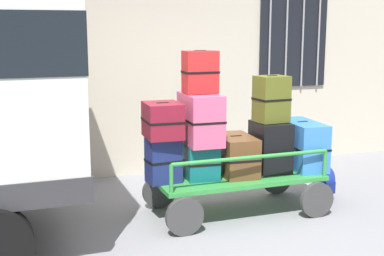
{
  "coord_description": "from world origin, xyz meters",
  "views": [
    {
      "loc": [
        -2.31,
        -5.13,
        2.19
      ],
      "look_at": [
        -0.29,
        0.39,
        1.07
      ],
      "focal_mm": 49.4,
      "sensor_mm": 36.0,
      "label": 1
    }
  ],
  "objects_px": {
    "suitcase_midright_middle": "(271,99)",
    "suitcase_midleft_middle": "(200,119)",
    "suitcase_center_bottom": "(236,155)",
    "suitcase_right_bottom": "(302,144)",
    "suitcase_left_bottom": "(163,160)",
    "suitcase_midleft_top": "(200,72)",
    "suitcase_midright_bottom": "(270,147)",
    "luggage_cart": "(236,183)",
    "suitcase_left_middle": "(163,120)",
    "suitcase_midleft_bottom": "(201,162)",
    "backpack": "(326,183)"
  },
  "relations": [
    {
      "from": "suitcase_left_middle",
      "to": "suitcase_right_bottom",
      "type": "xyz_separation_m",
      "value": [
        1.82,
        0.03,
        -0.42
      ]
    },
    {
      "from": "suitcase_center_bottom",
      "to": "suitcase_right_bottom",
      "type": "bearing_deg",
      "value": 0.34
    },
    {
      "from": "suitcase_midleft_top",
      "to": "suitcase_center_bottom",
      "type": "height_order",
      "value": "suitcase_midleft_top"
    },
    {
      "from": "suitcase_left_bottom",
      "to": "suitcase_right_bottom",
      "type": "xyz_separation_m",
      "value": [
        1.82,
        0.04,
        0.03
      ]
    },
    {
      "from": "suitcase_midleft_bottom",
      "to": "suitcase_midright_bottom",
      "type": "distance_m",
      "value": 0.91
    },
    {
      "from": "suitcase_left_middle",
      "to": "suitcase_right_bottom",
      "type": "bearing_deg",
      "value": 0.89
    },
    {
      "from": "suitcase_left_middle",
      "to": "suitcase_midright_bottom",
      "type": "bearing_deg",
      "value": 0.45
    },
    {
      "from": "suitcase_midright_bottom",
      "to": "backpack",
      "type": "xyz_separation_m",
      "value": [
        0.85,
        0.05,
        -0.56
      ]
    },
    {
      "from": "suitcase_midright_bottom",
      "to": "suitcase_midright_middle",
      "type": "bearing_deg",
      "value": 90.0
    },
    {
      "from": "luggage_cart",
      "to": "suitcase_right_bottom",
      "type": "bearing_deg",
      "value": 2.25
    },
    {
      "from": "backpack",
      "to": "suitcase_midleft_top",
      "type": "bearing_deg",
      "value": -178.88
    },
    {
      "from": "luggage_cart",
      "to": "suitcase_left_middle",
      "type": "distance_m",
      "value": 1.22
    },
    {
      "from": "suitcase_midright_bottom",
      "to": "suitcase_left_bottom",
      "type": "bearing_deg",
      "value": -179.04
    },
    {
      "from": "suitcase_midleft_bottom",
      "to": "suitcase_midright_bottom",
      "type": "bearing_deg",
      "value": 2.27
    },
    {
      "from": "suitcase_center_bottom",
      "to": "suitcase_left_middle",
      "type": "bearing_deg",
      "value": -178.55
    },
    {
      "from": "suitcase_left_bottom",
      "to": "suitcase_midleft_middle",
      "type": "relative_size",
      "value": 0.76
    },
    {
      "from": "suitcase_left_bottom",
      "to": "suitcase_midright_bottom",
      "type": "height_order",
      "value": "suitcase_midright_bottom"
    },
    {
      "from": "suitcase_left_middle",
      "to": "suitcase_midleft_bottom",
      "type": "bearing_deg",
      "value": -3.2
    },
    {
      "from": "suitcase_midleft_bottom",
      "to": "suitcase_midleft_middle",
      "type": "height_order",
      "value": "suitcase_midleft_middle"
    },
    {
      "from": "suitcase_left_middle",
      "to": "suitcase_center_bottom",
      "type": "bearing_deg",
      "value": 1.45
    },
    {
      "from": "suitcase_midleft_top",
      "to": "luggage_cart",
      "type": "bearing_deg",
      "value": -3.88
    },
    {
      "from": "suitcase_midleft_top",
      "to": "suitcase_left_bottom",
      "type": "bearing_deg",
      "value": -175.51
    },
    {
      "from": "suitcase_midright_middle",
      "to": "backpack",
      "type": "distance_m",
      "value": 1.42
    },
    {
      "from": "suitcase_center_bottom",
      "to": "backpack",
      "type": "height_order",
      "value": "suitcase_center_bottom"
    },
    {
      "from": "suitcase_left_bottom",
      "to": "suitcase_midleft_top",
      "type": "height_order",
      "value": "suitcase_midleft_top"
    },
    {
      "from": "luggage_cart",
      "to": "suitcase_center_bottom",
      "type": "distance_m",
      "value": 0.33
    },
    {
      "from": "luggage_cart",
      "to": "suitcase_midright_middle",
      "type": "bearing_deg",
      "value": 2.83
    },
    {
      "from": "luggage_cart",
      "to": "suitcase_midleft_middle",
      "type": "bearing_deg",
      "value": 177.69
    },
    {
      "from": "suitcase_midleft_bottom",
      "to": "suitcase_midleft_middle",
      "type": "relative_size",
      "value": 0.6
    },
    {
      "from": "suitcase_midleft_middle",
      "to": "luggage_cart",
      "type": "bearing_deg",
      "value": -2.31
    },
    {
      "from": "suitcase_center_bottom",
      "to": "suitcase_right_bottom",
      "type": "height_order",
      "value": "suitcase_right_bottom"
    },
    {
      "from": "suitcase_midleft_top",
      "to": "suitcase_midright_bottom",
      "type": "xyz_separation_m",
      "value": [
        0.91,
        -0.01,
        -0.93
      ]
    },
    {
      "from": "suitcase_midright_bottom",
      "to": "luggage_cart",
      "type": "bearing_deg",
      "value": -177.73
    },
    {
      "from": "suitcase_center_bottom",
      "to": "suitcase_midright_bottom",
      "type": "bearing_deg",
      "value": -1.57
    },
    {
      "from": "suitcase_center_bottom",
      "to": "suitcase_right_bottom",
      "type": "xyz_separation_m",
      "value": [
        0.91,
        0.01,
        0.06
      ]
    },
    {
      "from": "suitcase_midright_bottom",
      "to": "suitcase_center_bottom",
      "type": "bearing_deg",
      "value": 178.43
    },
    {
      "from": "suitcase_left_bottom",
      "to": "suitcase_right_bottom",
      "type": "bearing_deg",
      "value": 1.28
    },
    {
      "from": "suitcase_midleft_top",
      "to": "suitcase_center_bottom",
      "type": "bearing_deg",
      "value": -0.05
    },
    {
      "from": "suitcase_left_bottom",
      "to": "suitcase_center_bottom",
      "type": "height_order",
      "value": "suitcase_left_bottom"
    },
    {
      "from": "suitcase_midleft_bottom",
      "to": "suitcase_midright_middle",
      "type": "height_order",
      "value": "suitcase_midright_middle"
    },
    {
      "from": "suitcase_left_bottom",
      "to": "suitcase_midleft_bottom",
      "type": "relative_size",
      "value": 1.26
    },
    {
      "from": "luggage_cart",
      "to": "suitcase_midleft_top",
      "type": "bearing_deg",
      "value": 176.12
    },
    {
      "from": "suitcase_midright_middle",
      "to": "suitcase_midleft_bottom",
      "type": "bearing_deg",
      "value": -177.45
    },
    {
      "from": "luggage_cart",
      "to": "suitcase_midleft_top",
      "type": "distance_m",
      "value": 1.41
    },
    {
      "from": "luggage_cart",
      "to": "suitcase_right_bottom",
      "type": "distance_m",
      "value": 0.99
    },
    {
      "from": "suitcase_left_bottom",
      "to": "suitcase_center_bottom",
      "type": "relative_size",
      "value": 0.73
    },
    {
      "from": "suitcase_midright_middle",
      "to": "suitcase_midleft_middle",
      "type": "bearing_deg",
      "value": -179.74
    },
    {
      "from": "luggage_cart",
      "to": "suitcase_left_bottom",
      "type": "relative_size",
      "value": 4.02
    },
    {
      "from": "suitcase_midleft_top",
      "to": "suitcase_midright_middle",
      "type": "bearing_deg",
      "value": -0.53
    },
    {
      "from": "suitcase_left_middle",
      "to": "suitcase_midright_middle",
      "type": "distance_m",
      "value": 1.37
    }
  ]
}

